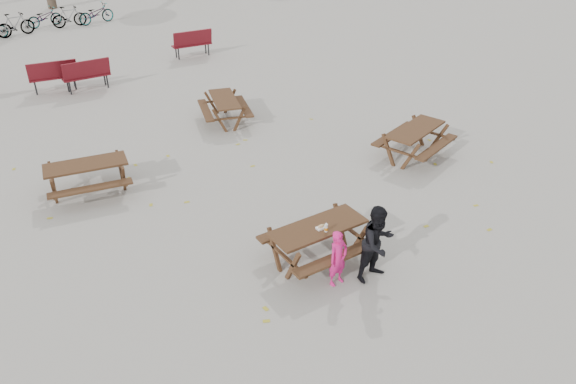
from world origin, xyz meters
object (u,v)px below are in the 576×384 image
food_tray (321,228)px  picnic_table_east (414,143)px  soda_bottle (326,228)px  child (338,258)px  adult (378,243)px  main_picnic_table (318,235)px  picnic_table_far (225,110)px  picnic_table_north (88,179)px

food_tray → picnic_table_east: bearing=26.4°
food_tray → picnic_table_east: food_tray is taller
soda_bottle → child: 0.59m
soda_bottle → adult: bearing=-51.8°
main_picnic_table → adult: size_ratio=1.23×
main_picnic_table → picnic_table_far: bearing=76.5°
picnic_table_east → picnic_table_north: bearing=143.1°
child → picnic_table_east: child is taller
picnic_table_north → picnic_table_far: size_ratio=1.06×
food_tray → child: child is taller
picnic_table_east → soda_bottle: bearing=-169.6°
soda_bottle → picnic_table_far: size_ratio=0.10×
picnic_table_east → picnic_table_north: (-7.38, 2.64, -0.01)m
main_picnic_table → picnic_table_far: 6.93m
food_tray → soda_bottle: 0.13m
main_picnic_table → adult: (0.60, -0.95, 0.14)m
food_tray → picnic_table_far: 7.03m
adult → child: bearing=155.9°
picnic_table_east → picnic_table_far: (-2.94, 4.57, -0.03)m
soda_bottle → picnic_table_north: size_ratio=0.10×
child → picnic_table_north: child is taller
soda_bottle → adult: 0.94m
food_tray → adult: 1.05m
main_picnic_table → picnic_table_north: bearing=120.5°
soda_bottle → picnic_table_east: (4.54, 2.38, -0.46)m
soda_bottle → picnic_table_north: bearing=119.5°
picnic_table_east → picnic_table_north: size_ratio=1.02×
child → picnic_table_north: (-2.74, 5.51, -0.16)m
picnic_table_north → child: bearing=-53.3°
picnic_table_north → adult: bearing=-49.0°
soda_bottle → adult: (0.58, -0.74, -0.12)m
picnic_table_north → main_picnic_table: bearing=-49.3°
picnic_table_north → soda_bottle: bearing=-50.2°
child → adult: (0.68, -0.24, 0.19)m
soda_bottle → adult: size_ratio=0.12×
main_picnic_table → food_tray: size_ratio=10.00×
picnic_table_north → picnic_table_east: bearing=-9.4°
soda_bottle → picnic_table_far: soda_bottle is taller
soda_bottle → picnic_table_east: bearing=27.7°
soda_bottle → picnic_table_east: soda_bottle is taller
picnic_table_east → food_tray: bearing=-170.9°
child → food_tray: bearing=75.7°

